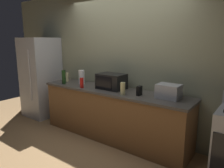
{
  "coord_description": "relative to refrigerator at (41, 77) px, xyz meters",
  "views": [
    {
      "loc": [
        2.16,
        -2.51,
        1.77
      ],
      "look_at": [
        0.0,
        0.4,
        1.0
      ],
      "focal_mm": 34.13,
      "sensor_mm": 36.0,
      "label": 1
    }
  ],
  "objects": [
    {
      "name": "counter_run",
      "position": [
        2.05,
        0.0,
        -0.45
      ],
      "size": [
        2.84,
        0.64,
        0.9
      ],
      "color": "brown",
      "rests_on": "ground_plane"
    },
    {
      "name": "microwave",
      "position": [
        2.0,
        0.05,
        0.13
      ],
      "size": [
        0.48,
        0.35,
        0.27
      ],
      "color": "black",
      "rests_on": "counter_run"
    },
    {
      "name": "cordless_phone",
      "position": [
        2.63,
        -0.06,
        0.07
      ],
      "size": [
        0.05,
        0.11,
        0.15
      ],
      "primitive_type": "cube",
      "rotation": [
        0.0,
        0.0,
        0.01
      ],
      "color": "black",
      "rests_on": "counter_run"
    },
    {
      "name": "bottle_wine",
      "position": [
        0.99,
        -0.16,
        0.13
      ],
      "size": [
        0.08,
        0.08,
        0.27
      ],
      "primitive_type": "cylinder",
      "color": "#1E3F19",
      "rests_on": "counter_run"
    },
    {
      "name": "bottle_hand_soap",
      "position": [
        0.85,
        0.03,
        0.09
      ],
      "size": [
        0.07,
        0.07,
        0.19
      ],
      "primitive_type": "cylinder",
      "color": "beige",
      "rests_on": "counter_run"
    },
    {
      "name": "toaster_oven",
      "position": [
        3.06,
        0.06,
        0.1
      ],
      "size": [
        0.34,
        0.26,
        0.21
      ],
      "primitive_type": "cube",
      "color": "#B7BABF",
      "rests_on": "counter_run"
    },
    {
      "name": "bottle_vinegar",
      "position": [
        2.4,
        -0.18,
        0.1
      ],
      "size": [
        0.08,
        0.08,
        0.2
      ],
      "primitive_type": "cylinder",
      "color": "beige",
      "rests_on": "counter_run"
    },
    {
      "name": "paper_towel_roll",
      "position": [
        1.26,
        0.05,
        0.13
      ],
      "size": [
        0.12,
        0.12,
        0.27
      ],
      "primitive_type": "cylinder",
      "color": "white",
      "rests_on": "counter_run"
    },
    {
      "name": "back_wall",
      "position": [
        2.05,
        0.41,
        0.45
      ],
      "size": [
        6.4,
        0.1,
        2.7
      ],
      "primitive_type": "cube",
      "color": "gray",
      "rests_on": "ground_plane"
    },
    {
      "name": "ground_plane",
      "position": [
        2.05,
        -0.4,
        -0.9
      ],
      "size": [
        8.0,
        8.0,
        0.0
      ],
      "primitive_type": "plane",
      "color": "#A87F51"
    },
    {
      "name": "refrigerator",
      "position": [
        0.0,
        0.0,
        0.0
      ],
      "size": [
        0.72,
        0.73,
        1.8
      ],
      "color": "#B7BABF",
      "rests_on": "ground_plane"
    },
    {
      "name": "bottle_hot_sauce",
      "position": [
        1.53,
        -0.21,
        0.09
      ],
      "size": [
        0.06,
        0.06,
        0.18
      ],
      "primitive_type": "cylinder",
      "color": "red",
      "rests_on": "counter_run"
    }
  ]
}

